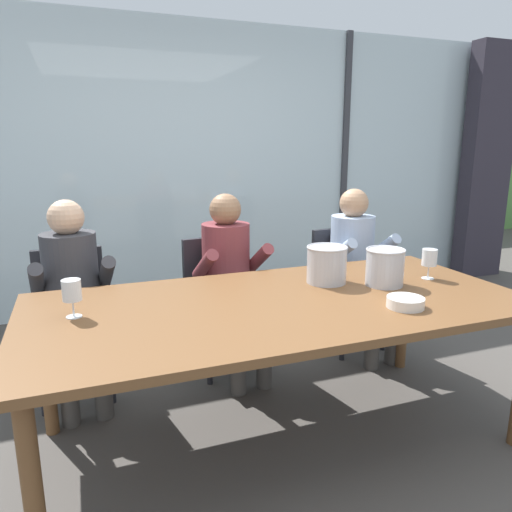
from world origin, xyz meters
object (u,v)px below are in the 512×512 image
(ice_bucket_primary, at_px, (385,266))
(ice_bucket_secondary, at_px, (327,264))
(chair_center, at_px, (342,278))
(person_pale_blue_shirt, at_px, (358,260))
(chair_near_curtain, at_px, (72,310))
(wine_glass_by_left_taster, at_px, (429,259))
(person_charcoal_jacket, at_px, (73,288))
(person_maroon_top, at_px, (230,272))
(tasting_bowl, at_px, (405,302))
(chair_left_of_center, at_px, (218,292))
(wine_glass_near_bucket, at_px, (72,292))
(dining_table, at_px, (281,313))

(ice_bucket_primary, relative_size, ice_bucket_secondary, 0.94)
(chair_center, xyz_separation_m, person_pale_blue_shirt, (0.03, -0.16, 0.17))
(chair_near_curtain, distance_m, wine_glass_by_left_taster, 2.17)
(person_charcoal_jacket, height_order, person_maroon_top, same)
(chair_center, height_order, person_charcoal_jacket, person_charcoal_jacket)
(tasting_bowl, bearing_deg, person_pale_blue_shirt, 67.71)
(chair_center, bearing_deg, wine_glass_by_left_taster, -96.15)
(person_maroon_top, bearing_deg, tasting_bowl, -71.69)
(person_pale_blue_shirt, distance_m, ice_bucket_secondary, 0.91)
(person_pale_blue_shirt, xyz_separation_m, ice_bucket_secondary, (-0.62, -0.64, 0.18))
(chair_left_of_center, distance_m, ice_bucket_primary, 1.22)
(wine_glass_near_bucket, bearing_deg, chair_near_curtain, 92.17)
(person_maroon_top, xyz_separation_m, ice_bucket_secondary, (0.36, -0.64, 0.18))
(tasting_bowl, height_order, wine_glass_by_left_taster, wine_glass_by_left_taster)
(chair_near_curtain, relative_size, person_maroon_top, 0.74)
(person_charcoal_jacket, distance_m, ice_bucket_secondary, 1.49)
(chair_left_of_center, bearing_deg, tasting_bowl, -74.52)
(person_maroon_top, bearing_deg, ice_bucket_primary, -57.24)
(chair_near_curtain, height_order, chair_center, same)
(dining_table, distance_m, ice_bucket_secondary, 0.45)
(person_maroon_top, bearing_deg, chair_near_curtain, 167.81)
(chair_left_of_center, height_order, ice_bucket_secondary, ice_bucket_secondary)
(ice_bucket_secondary, bearing_deg, dining_table, -150.79)
(dining_table, relative_size, person_charcoal_jacket, 2.04)
(chair_left_of_center, bearing_deg, chair_near_curtain, 174.91)
(person_pale_blue_shirt, bearing_deg, wine_glass_by_left_taster, -97.08)
(chair_left_of_center, distance_m, person_maroon_top, 0.24)
(chair_center, bearing_deg, person_pale_blue_shirt, -86.71)
(dining_table, xyz_separation_m, tasting_bowl, (0.51, -0.30, 0.09))
(chair_center, height_order, ice_bucket_secondary, ice_bucket_secondary)
(chair_near_curtain, height_order, person_charcoal_jacket, person_charcoal_jacket)
(ice_bucket_secondary, bearing_deg, wine_glass_by_left_taster, -13.47)
(ice_bucket_secondary, bearing_deg, chair_near_curtain, 150.82)
(chair_near_curtain, xyz_separation_m, wine_glass_by_left_taster, (1.94, -0.90, 0.36))
(dining_table, relative_size, ice_bucket_primary, 11.56)
(tasting_bowl, xyz_separation_m, wine_glass_near_bucket, (-1.47, 0.42, 0.09))
(person_pale_blue_shirt, distance_m, wine_glass_by_left_taster, 0.81)
(ice_bucket_primary, xyz_separation_m, wine_glass_near_bucket, (-1.60, 0.07, 0.01))
(dining_table, bearing_deg, tasting_bowl, -30.30)
(ice_bucket_primary, height_order, tasting_bowl, ice_bucket_primary)
(chair_near_curtain, distance_m, person_pale_blue_shirt, 1.99)
(chair_near_curtain, bearing_deg, ice_bucket_secondary, -29.99)
(person_charcoal_jacket, xyz_separation_m, ice_bucket_secondary, (1.34, -0.64, 0.18))
(chair_center, height_order, person_maroon_top, person_maroon_top)
(tasting_bowl, bearing_deg, dining_table, 149.70)
(person_charcoal_jacket, xyz_separation_m, wine_glass_by_left_taster, (1.92, -0.78, 0.19))
(ice_bucket_secondary, height_order, wine_glass_near_bucket, ice_bucket_secondary)
(ice_bucket_primary, bearing_deg, chair_left_of_center, 125.33)
(dining_table, height_order, tasting_bowl, tasting_bowl)
(chair_near_curtain, relative_size, person_pale_blue_shirt, 0.74)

